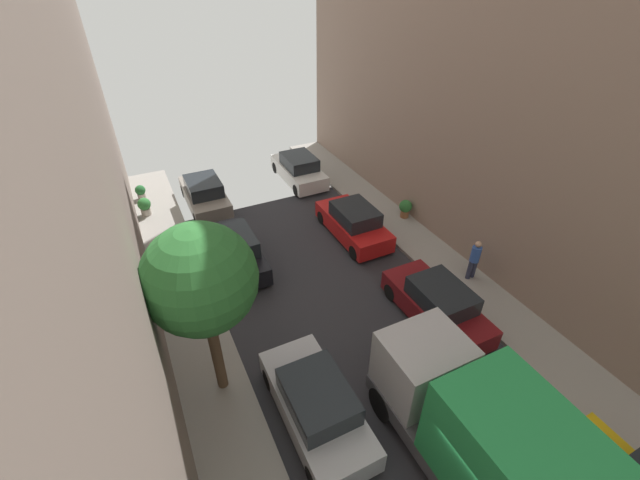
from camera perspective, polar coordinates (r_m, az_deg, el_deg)
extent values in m
cube|color=gray|center=(15.03, 37.07, -19.56)|extent=(2.00, 44.00, 0.15)
cube|color=silver|center=(12.06, -0.59, -22.14)|extent=(1.76, 4.20, 0.76)
cube|color=#1E2328|center=(11.40, -0.27, -20.81)|extent=(1.56, 2.10, 0.64)
cylinder|color=black|center=(12.93, -7.01, -18.62)|extent=(0.22, 0.64, 0.64)
cylinder|color=black|center=(13.26, -0.42, -16.36)|extent=(0.22, 0.64, 0.64)
cylinder|color=black|center=(11.42, -0.79, -30.11)|extent=(0.22, 0.64, 0.64)
cylinder|color=black|center=(11.79, 6.91, -26.91)|extent=(0.22, 0.64, 0.64)
cube|color=black|center=(17.22, -11.74, -1.83)|extent=(1.76, 4.20, 0.76)
cube|color=#1E2328|center=(16.69, -11.88, -0.19)|extent=(1.56, 2.10, 0.64)
cylinder|color=black|center=(18.50, -15.30, -0.41)|extent=(0.22, 0.64, 0.64)
cylinder|color=black|center=(18.73, -10.71, 0.80)|extent=(0.22, 0.64, 0.64)
cylinder|color=black|center=(16.05, -12.76, -6.21)|extent=(0.22, 0.64, 0.64)
cylinder|color=black|center=(16.31, -7.49, -4.72)|extent=(0.22, 0.64, 0.64)
cube|color=gray|center=(21.61, -15.65, 5.75)|extent=(1.76, 4.20, 0.76)
cube|color=#1E2328|center=(21.16, -15.86, 7.22)|extent=(1.56, 2.10, 0.64)
cylinder|color=black|center=(23.00, -18.31, 6.44)|extent=(0.22, 0.64, 0.64)
cylinder|color=black|center=(23.19, -14.56, 7.37)|extent=(0.22, 0.64, 0.64)
cylinder|color=black|center=(20.30, -16.69, 2.76)|extent=(0.22, 0.64, 0.64)
cylinder|color=black|center=(20.51, -12.48, 3.84)|extent=(0.22, 0.64, 0.64)
cylinder|color=black|center=(12.86, 30.18, -26.08)|extent=(0.22, 0.64, 0.64)
cylinder|color=black|center=(13.82, 34.35, -22.39)|extent=(0.22, 0.64, 0.64)
cube|color=maroon|center=(15.03, 15.76, -9.00)|extent=(1.76, 4.20, 0.76)
cube|color=#1E2328|center=(14.49, 16.57, -7.36)|extent=(1.56, 2.10, 0.64)
cylinder|color=black|center=(15.63, 9.85, -7.11)|extent=(0.22, 0.64, 0.64)
cylinder|color=black|center=(16.42, 14.36, -5.38)|extent=(0.22, 0.64, 0.64)
cylinder|color=black|center=(14.06, 17.15, -14.57)|extent=(0.22, 0.64, 0.64)
cylinder|color=black|center=(14.94, 21.76, -12.15)|extent=(0.22, 0.64, 0.64)
cube|color=red|center=(18.63, 4.58, 2.01)|extent=(1.76, 4.20, 0.76)
cube|color=#1E2328|center=(18.15, 4.91, 3.63)|extent=(1.56, 2.10, 0.64)
cylinder|color=black|center=(19.58, 0.31, 3.14)|extent=(0.22, 0.64, 0.64)
cylinder|color=black|center=(20.22, 4.29, 4.15)|extent=(0.22, 0.64, 0.64)
cylinder|color=black|center=(17.34, 4.85, -1.76)|extent=(0.22, 0.64, 0.64)
cylinder|color=black|center=(18.06, 9.13, -0.44)|extent=(0.22, 0.64, 0.64)
cube|color=white|center=(23.42, -2.98, 9.40)|extent=(1.76, 4.20, 0.76)
cube|color=#1E2328|center=(23.00, -2.88, 10.83)|extent=(1.56, 2.10, 0.64)
cylinder|color=black|center=(24.57, -6.13, 9.95)|extent=(0.22, 0.64, 0.64)
cylinder|color=black|center=(25.08, -2.74, 10.65)|extent=(0.22, 0.64, 0.64)
cylinder|color=black|center=(21.98, -3.22, 6.90)|extent=(0.22, 0.64, 0.64)
cylinder|color=black|center=(22.55, 0.46, 7.73)|extent=(0.22, 0.64, 0.64)
cube|color=#4C4C51|center=(11.66, 21.26, -27.64)|extent=(2.20, 6.60, 0.50)
cube|color=#B7B7BC|center=(11.56, 14.06, -16.42)|extent=(2.10, 1.80, 1.70)
cylinder|color=black|center=(12.32, 8.66, -21.50)|extent=(0.30, 0.96, 0.96)
cylinder|color=black|center=(13.16, 16.16, -17.80)|extent=(0.30, 0.96, 0.96)
cylinder|color=#2D334C|center=(17.03, 20.01, -3.91)|extent=(0.18, 0.18, 0.82)
cylinder|color=#2D334C|center=(17.17, 20.54, -3.69)|extent=(0.18, 0.18, 0.82)
cylinder|color=#3359B2|center=(16.67, 20.78, -1.84)|extent=(0.36, 0.36, 0.64)
sphere|color=tan|center=(16.42, 21.11, -0.56)|extent=(0.24, 0.24, 0.24)
cylinder|color=brown|center=(12.10, -14.24, -14.58)|extent=(0.30, 0.30, 3.04)
sphere|color=#2D7233|center=(10.32, -16.27, -5.20)|extent=(2.83, 2.83, 2.83)
cylinder|color=brown|center=(20.29, 11.64, 3.60)|extent=(0.40, 0.40, 0.34)
sphere|color=#2D7233|center=(20.08, 11.78, 4.61)|extent=(0.61, 0.61, 0.61)
cylinder|color=#B2A899|center=(21.76, -22.96, 3.66)|extent=(0.46, 0.46, 0.35)
sphere|color=#2D7233|center=(21.57, -23.21, 4.60)|extent=(0.61, 0.61, 0.61)
cylinder|color=#B2A899|center=(23.35, -23.46, 5.61)|extent=(0.40, 0.40, 0.29)
sphere|color=#23602D|center=(23.20, -23.66, 6.36)|extent=(0.51, 0.51, 0.51)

